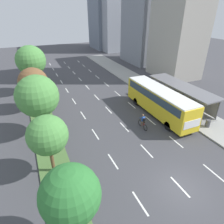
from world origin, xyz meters
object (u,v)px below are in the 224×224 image
cyclist (143,122)px  median_tree_fourth (33,82)px  bus_shelter (182,93)px  median_tree_farthest (28,59)px  median_tree_second (48,135)px  median_tree_third (37,96)px  bus (159,99)px  trash_bin (208,123)px  median_tree_fifth (31,60)px  median_tree_nearest (70,195)px

cyclist → median_tree_fourth: median_tree_fourth is taller
bus_shelter → median_tree_farthest: median_tree_farthest is taller
median_tree_second → median_tree_farthest: (0.03, 24.59, 0.39)m
median_tree_third → bus: bearing=-5.8°
median_tree_farthest → trash_bin: size_ratio=6.26×
median_tree_fourth → bus_shelter: bearing=-20.9°
cyclist → median_tree_third: (-10.22, 3.48, 3.54)m
bus_shelter → median_tree_second: bearing=-163.2°
bus → cyclist: 4.25m
median_tree_fifth → trash_bin: bearing=-48.5°
median_tree_fifth → median_tree_farthest: size_ratio=1.35×
median_tree_nearest → median_tree_second: 6.16m
median_tree_nearest → median_tree_fourth: 18.44m
median_tree_farthest → trash_bin: 30.18m
median_tree_nearest → median_tree_fifth: 24.61m
median_tree_fourth → median_tree_fifth: size_ratio=0.77×
median_tree_second → trash_bin: median_tree_second is taller
median_tree_farthest → trash_bin: (16.85, -24.81, -3.43)m
bus → median_tree_fifth: median_tree_fifth is taller
cyclist → trash_bin: cyclist is taller
bus → median_tree_third: 13.96m
median_tree_fifth → median_tree_farthest: bearing=93.0°
bus → median_tree_third: (-13.70, 1.40, 2.27)m
median_tree_third → trash_bin: bearing=-20.6°
bus → median_tree_fourth: median_tree_fourth is taller
bus_shelter → bus: 4.34m
bus_shelter → median_tree_second: 18.84m
median_tree_nearest → trash_bin: median_tree_nearest is taller
median_tree_farthest → median_tree_nearest: bearing=-89.5°
trash_bin → median_tree_second: bearing=179.3°
bus → median_tree_fourth: (-13.71, 7.54, 1.71)m
median_tree_second → median_tree_fifth: bearing=88.9°
bus_shelter → bus: bus is taller
median_tree_nearest → median_tree_third: 12.30m
median_tree_second → median_tree_farthest: median_tree_farthest is taller
median_tree_nearest → median_tree_second: (-0.28, 6.15, -0.32)m
bus_shelter → median_tree_third: size_ratio=1.72×
bus_shelter → median_tree_fourth: bearing=159.1°
median_tree_second → median_tree_fifth: size_ratio=0.71×
median_tree_third → median_tree_farthest: bearing=89.8°
median_tree_third → median_tree_fourth: size_ratio=1.15×
median_tree_second → median_tree_fourth: bearing=90.1°
median_tree_farthest → median_tree_fourth: bearing=-90.3°
bus_shelter → median_tree_fifth: median_tree_fifth is taller
trash_bin → median_tree_farthest: bearing=124.2°
bus_shelter → bus: (-4.28, -0.67, 0.20)m
median_tree_fourth → median_tree_fifth: median_tree_fifth is taller
trash_bin → median_tree_nearest: bearing=-160.4°
bus_shelter → median_tree_fifth: size_ratio=1.52×
median_tree_third → median_tree_farthest: size_ratio=1.19×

